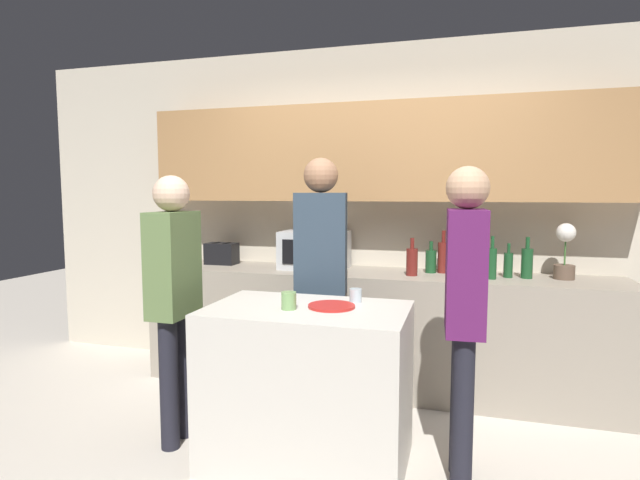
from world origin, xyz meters
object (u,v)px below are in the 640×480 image
(bottle_4, at_px, (475,263))
(bottle_6, at_px, (508,264))
(bottle_2, at_px, (443,257))
(cup_1, at_px, (289,301))
(potted_plant, at_px, (565,251))
(toaster, at_px, (222,254))
(person_right, at_px, (465,298))
(bottle_3, at_px, (460,261))
(bottle_7, at_px, (527,263))
(bottle_1, at_px, (431,261))
(cup_0, at_px, (356,295))
(bottle_0, at_px, (412,261))
(microwave, at_px, (315,250))
(plate_on_island, at_px, (332,306))
(bottle_5, at_px, (492,263))
(person_center, at_px, (174,287))
(person_left, at_px, (321,263))

(bottle_4, xyz_separation_m, bottle_6, (0.23, -0.02, -0.00))
(bottle_2, distance_m, cup_1, 1.56)
(potted_plant, bearing_deg, toaster, 180.00)
(person_right, bearing_deg, bottle_3, -1.66)
(potted_plant, relative_size, bottle_7, 1.34)
(toaster, relative_size, bottle_1, 1.08)
(toaster, bearing_deg, cup_0, -36.96)
(bottle_0, height_order, bottle_3, bottle_3)
(microwave, distance_m, bottle_7, 1.59)
(toaster, bearing_deg, bottle_7, -0.81)
(bottle_6, relative_size, plate_on_island, 0.95)
(bottle_2, xyz_separation_m, bottle_5, (0.34, -0.19, -0.01))
(person_center, bearing_deg, bottle_6, 121.28)
(bottle_2, relative_size, bottle_6, 1.31)
(potted_plant, distance_m, cup_0, 1.66)
(bottle_3, distance_m, bottle_7, 0.46)
(toaster, bearing_deg, bottle_5, -3.72)
(bottle_1, height_order, bottle_2, bottle_2)
(bottle_5, relative_size, person_right, 0.18)
(bottle_0, height_order, bottle_4, bottle_0)
(bottle_1, bearing_deg, bottle_3, -25.98)
(cup_0, height_order, person_left, person_left)
(person_left, relative_size, person_right, 1.06)
(cup_1, bearing_deg, microwave, 100.74)
(bottle_3, height_order, cup_0, bottle_3)
(cup_1, bearing_deg, toaster, 129.33)
(bottle_7, distance_m, cup_0, 1.44)
(bottle_2, distance_m, person_center, 1.99)
(microwave, bearing_deg, toaster, 179.89)
(potted_plant, relative_size, plate_on_island, 1.52)
(toaster, relative_size, cup_1, 2.74)
(person_left, bearing_deg, cup_0, 119.62)
(bottle_4, distance_m, person_right, 1.18)
(bottle_5, height_order, bottle_7, bottle_5)
(bottle_0, bearing_deg, bottle_7, 7.79)
(bottle_4, height_order, bottle_5, bottle_5)
(toaster, xyz_separation_m, cup_0, (1.39, -1.05, -0.07))
(cup_0, height_order, person_right, person_right)
(bottle_2, height_order, bottle_7, bottle_2)
(plate_on_island, bearing_deg, microwave, 110.85)
(toaster, bearing_deg, bottle_4, -0.43)
(bottle_7, relative_size, cup_1, 3.11)
(toaster, xyz_separation_m, person_center, (0.33, -1.25, -0.04))
(cup_1, height_order, person_center, person_center)
(bottle_3, height_order, person_left, person_left)
(bottle_1, bearing_deg, person_center, -137.80)
(bottle_2, relative_size, bottle_4, 1.30)
(bottle_1, distance_m, person_left, 0.95)
(potted_plant, height_order, bottle_5, potted_plant)
(bottle_3, relative_size, person_center, 0.19)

